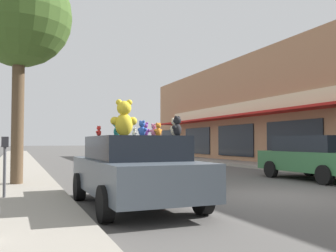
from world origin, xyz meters
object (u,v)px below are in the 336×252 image
object	(u,v)px
teddy_bear_giant	(124,119)
teddy_bear_pink	(154,130)
teddy_bear_teal	(117,129)
teddy_bear_black	(177,126)
plush_art_car	(134,169)
teddy_bear_orange	(158,130)
teddy_bear_blue	(142,129)
teddy_bear_red	(99,131)
teddy_bear_white	(134,132)
parking_meter	(5,159)
parked_car_far_center	(316,156)
teddy_bear_purple	(145,130)
teddy_bear_cream	(175,127)
street_tree	(19,17)

from	to	relation	value
teddy_bear_giant	teddy_bear_pink	bearing A→B (deg)	168.01
teddy_bear_teal	teddy_bear_black	world-z (taller)	teddy_bear_black
plush_art_car	teddy_bear_orange	distance (m)	0.95
teddy_bear_blue	teddy_bear_red	world-z (taller)	teddy_bear_blue
teddy_bear_pink	teddy_bear_orange	size ratio (longest dim) A/B	0.96
teddy_bear_giant	teddy_bear_black	bearing A→B (deg)	130.38
teddy_bear_white	parking_meter	size ratio (longest dim) A/B	0.17
plush_art_car	parked_car_far_center	xyz separation A→B (m)	(7.33, 2.78, 0.06)
plush_art_car	teddy_bear_teal	distance (m)	1.16
teddy_bear_purple	teddy_bear_black	bearing A→B (deg)	133.65
teddy_bear_purple	teddy_bear_white	distance (m)	0.44
teddy_bear_giant	teddy_bear_cream	distance (m)	1.18
teddy_bear_orange	street_tree	size ratio (longest dim) A/B	0.05
teddy_bear_pink	teddy_bear_red	bearing A→B (deg)	32.69
teddy_bear_cream	street_tree	xyz separation A→B (m)	(-2.88, 4.51, 3.26)
plush_art_car	teddy_bear_black	bearing A→B (deg)	-53.62
teddy_bear_purple	teddy_bear_white	world-z (taller)	teddy_bear_purple
plush_art_car	teddy_bear_white	world-z (taller)	teddy_bear_white
plush_art_car	teddy_bear_purple	xyz separation A→B (m)	(0.39, 0.50, 0.82)
teddy_bear_black	teddy_bear_orange	bearing A→B (deg)	-120.01
teddy_bear_red	parked_car_far_center	distance (m)	8.36
teddy_bear_pink	teddy_bear_orange	distance (m)	0.18
teddy_bear_red	street_tree	xyz separation A→B (m)	(-1.57, 3.59, 3.33)
teddy_bear_purple	parking_meter	xyz separation A→B (m)	(-2.84, 0.80, -0.62)
teddy_bear_cream	teddy_bear_white	world-z (taller)	teddy_bear_cream
teddy_bear_white	teddy_bear_purple	bearing A→B (deg)	166.53
teddy_bear_teal	teddy_bear_white	xyz separation A→B (m)	(0.45, 0.13, -0.06)
teddy_bear_purple	teddy_bear_orange	bearing A→B (deg)	134.55
street_tree	parking_meter	bearing A→B (deg)	-94.91
teddy_bear_teal	parking_meter	size ratio (longest dim) A/B	0.27
parked_car_far_center	teddy_bear_purple	bearing A→B (deg)	-161.78
teddy_bear_red	teddy_bear_black	world-z (taller)	teddy_bear_black
teddy_bear_blue	teddy_bear_orange	world-z (taller)	teddy_bear_blue
teddy_bear_purple	parking_meter	distance (m)	3.01
teddy_bear_giant	teddy_bear_blue	bearing A→B (deg)	128.73
teddy_bear_blue	teddy_bear_teal	distance (m)	0.94
parked_car_far_center	teddy_bear_pink	bearing A→B (deg)	-158.83
parking_meter	teddy_bear_black	bearing A→B (deg)	-34.48
teddy_bear_cream	teddy_bear_teal	world-z (taller)	teddy_bear_cream
teddy_bear_orange	teddy_bear_white	bearing A→B (deg)	-98.92
parked_car_far_center	teddy_bear_teal	bearing A→B (deg)	-165.14
teddy_bear_black	teddy_bear_purple	world-z (taller)	teddy_bear_black
teddy_bear_blue	parking_meter	world-z (taller)	teddy_bear_blue
teddy_bear_giant	parked_car_far_center	world-z (taller)	teddy_bear_giant
teddy_bear_pink	teddy_bear_purple	xyz separation A→B (m)	(-0.07, 0.38, 0.02)
plush_art_car	teddy_bear_orange	xyz separation A→B (m)	(0.49, -0.06, 0.80)
teddy_bear_teal	parking_meter	xyz separation A→B (m)	(-2.27, 0.51, -0.63)
teddy_bear_red	teddy_bear_black	distance (m)	1.73
teddy_bear_teal	teddy_bear_pink	bearing A→B (deg)	66.18
teddy_bear_blue	teddy_bear_teal	xyz separation A→B (m)	(-0.30, 0.89, 0.01)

